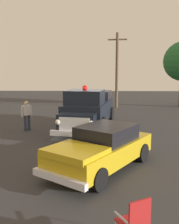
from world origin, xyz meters
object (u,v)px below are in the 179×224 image
at_px(vintage_fire_truck, 89,109).
at_px(spectator_seated, 67,109).
at_px(classic_hot_rod, 101,148).
at_px(lawn_chair_near_truck, 67,110).
at_px(lawn_chair_by_car, 136,219).
at_px(utility_pole, 117,69).
at_px(spectator_standing, 27,114).

distance_m(vintage_fire_truck, spectator_seated, 3.86).
distance_m(classic_hot_rod, lawn_chair_near_truck, 9.86).
bearing_deg(lawn_chair_by_car, spectator_seated, 102.36).
bearing_deg(utility_pole, lawn_chair_near_truck, -125.27).
height_order(lawn_chair_near_truck, spectator_standing, spectator_standing).
bearing_deg(spectator_seated, classic_hot_rod, -76.08).
xyz_separation_m(vintage_fire_truck, spectator_standing, (-3.47, -0.38, -0.23)).
relative_size(vintage_fire_truck, lawn_chair_by_car, 6.12).
xyz_separation_m(spectator_seated, spectator_standing, (-1.80, -3.82, 0.27)).
relative_size(spectator_seated, spectator_standing, 0.77).
distance_m(classic_hot_rod, utility_pole, 15.41).
bearing_deg(vintage_fire_truck, classic_hot_rod, -83.67).
bearing_deg(lawn_chair_by_car, lawn_chair_near_truck, 102.28).
distance_m(vintage_fire_truck, lawn_chair_near_truck, 3.99).
height_order(classic_hot_rod, utility_pole, utility_pole).
bearing_deg(lawn_chair_near_truck, spectator_seated, -86.02).
bearing_deg(spectator_seated, utility_pole, 55.42).
xyz_separation_m(vintage_fire_truck, spectator_seated, (-1.67, 3.44, -0.50)).
height_order(classic_hot_rod, lawn_chair_near_truck, classic_hot_rod).
bearing_deg(lawn_chair_by_car, utility_pole, 87.13).
bearing_deg(spectator_standing, classic_hot_rod, -53.65).
xyz_separation_m(lawn_chair_near_truck, lawn_chair_by_car, (2.94, -13.52, 0.00)).
relative_size(lawn_chair_near_truck, lawn_chair_by_car, 1.00).
bearing_deg(spectator_seated, spectator_standing, -115.19).
distance_m(lawn_chair_near_truck, lawn_chair_by_car, 13.84).
distance_m(classic_hot_rod, lawn_chair_by_car, 4.00).
bearing_deg(spectator_seated, vintage_fire_truck, -64.03).
distance_m(lawn_chair_by_car, utility_pole, 19.28).
xyz_separation_m(classic_hot_rod, lawn_chair_by_car, (0.59, -3.95, -0.16)).
bearing_deg(classic_hot_rod, utility_pole, 84.13).
height_order(vintage_fire_truck, lawn_chair_by_car, vintage_fire_truck).
xyz_separation_m(vintage_fire_truck, utility_pole, (2.22, 9.08, 2.31)).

